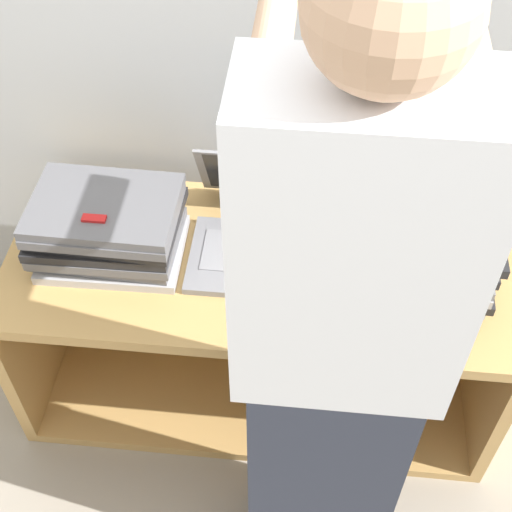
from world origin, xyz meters
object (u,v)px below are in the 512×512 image
laptop_open (262,230)px  laptop_stack_right (416,250)px  laptop_stack_left (107,227)px  person (339,354)px

laptop_open → laptop_stack_right: size_ratio=1.00×
laptop_open → laptop_stack_left: 0.41m
laptop_stack_right → person: size_ratio=0.23×
laptop_open → laptop_stack_right: (0.40, -0.07, 0.04)m
laptop_stack_right → person: (-0.20, -0.47, 0.19)m
laptop_open → laptop_stack_left: bearing=-170.5°
laptop_stack_left → laptop_stack_right: (0.81, -0.00, 0.00)m
laptop_stack_left → laptop_stack_right: size_ratio=0.99×
laptop_stack_left → laptop_open: bearing=9.5°
laptop_open → laptop_stack_right: bearing=-9.6°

